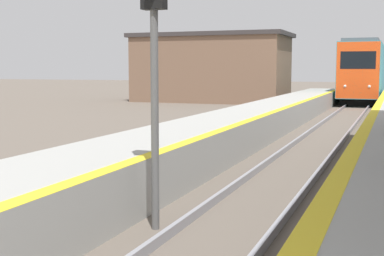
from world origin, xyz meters
The scene contains 3 objects.
train centered at (0.00, 45.74, 2.26)m, with size 2.68×23.67×4.44m.
signal_near centered at (-1.09, 6.14, 3.00)m, with size 0.36×0.31×4.28m.
station_building centered at (-10.79, 37.10, 2.56)m, with size 11.66×5.77×5.09m.
Camera 1 is at (2.36, -1.25, 2.51)m, focal length 50.00 mm.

